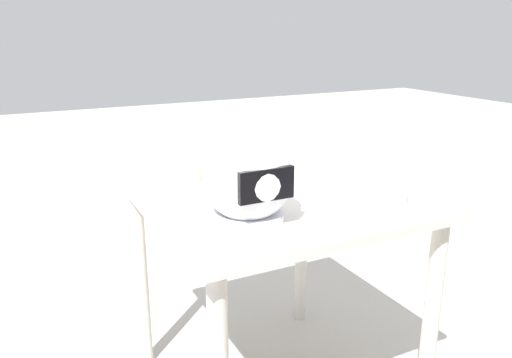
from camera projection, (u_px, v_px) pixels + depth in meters
dining_table at (272, 222)px, 1.64m from camera, size 0.81×0.86×0.76m
pizza_plate at (240, 179)px, 1.69m from camera, size 0.31×0.31×0.01m
pizza at (239, 174)px, 1.69m from camera, size 0.27×0.27×0.05m
motorcycle_helmet at (248, 179)px, 1.33m from camera, size 0.24×0.24×0.24m
drinking_glass at (395, 185)px, 1.43m from camera, size 0.07×0.07×0.13m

